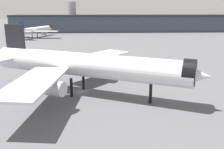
% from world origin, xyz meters
% --- Properties ---
extents(ground, '(900.00, 900.00, 0.00)m').
position_xyz_m(ground, '(0.00, 0.00, 0.00)').
color(ground, '#56565B').
extents(airliner_near_gate, '(60.47, 53.86, 18.04)m').
position_xyz_m(airliner_near_gate, '(1.77, -1.68, 7.95)').
color(airliner_near_gate, silver).
rests_on(airliner_near_gate, ground).
extents(airliner_far_taxiway, '(39.11, 43.93, 12.95)m').
position_xyz_m(airliner_far_taxiway, '(-54.03, 128.15, 5.71)').
color(airliner_far_taxiway, white).
rests_on(airliner_far_taxiway, ground).
extents(terminal_building, '(260.19, 43.54, 27.70)m').
position_xyz_m(terminal_building, '(38.65, 178.18, 8.18)').
color(terminal_building, '#3D4756').
rests_on(terminal_building, ground).
extents(service_truck_front, '(3.76, 5.92, 3.00)m').
position_xyz_m(service_truck_front, '(32.90, 20.45, 1.59)').
color(service_truck_front, black).
rests_on(service_truck_front, ground).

